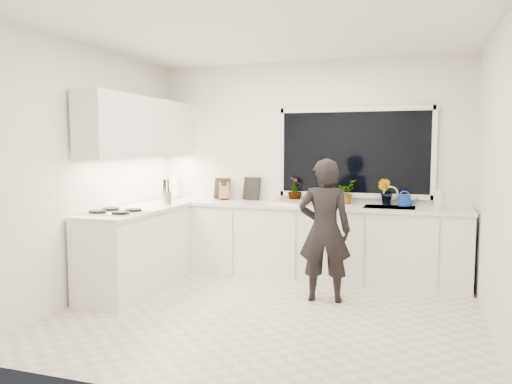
% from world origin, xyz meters
% --- Properties ---
extents(floor, '(4.00, 3.50, 0.02)m').
position_xyz_m(floor, '(0.00, 0.00, -0.01)').
color(floor, beige).
rests_on(floor, ground).
extents(wall_back, '(4.00, 0.02, 2.70)m').
position_xyz_m(wall_back, '(0.00, 1.76, 1.35)').
color(wall_back, white).
rests_on(wall_back, ground).
extents(wall_left, '(0.02, 3.50, 2.70)m').
position_xyz_m(wall_left, '(-2.01, 0.00, 1.35)').
color(wall_left, white).
rests_on(wall_left, ground).
extents(wall_right, '(0.02, 3.50, 2.70)m').
position_xyz_m(wall_right, '(2.01, 0.00, 1.35)').
color(wall_right, white).
rests_on(wall_right, ground).
extents(ceiling, '(4.00, 3.50, 0.02)m').
position_xyz_m(ceiling, '(0.00, 0.00, 2.71)').
color(ceiling, white).
rests_on(ceiling, wall_back).
extents(window, '(1.80, 0.02, 1.00)m').
position_xyz_m(window, '(0.60, 1.73, 1.55)').
color(window, black).
rests_on(window, wall_back).
extents(base_cabinets_back, '(3.92, 0.58, 0.88)m').
position_xyz_m(base_cabinets_back, '(0.00, 1.45, 0.44)').
color(base_cabinets_back, white).
rests_on(base_cabinets_back, floor).
extents(base_cabinets_left, '(0.58, 1.60, 0.88)m').
position_xyz_m(base_cabinets_left, '(-1.67, 0.35, 0.44)').
color(base_cabinets_left, white).
rests_on(base_cabinets_left, floor).
extents(countertop_back, '(3.94, 0.62, 0.04)m').
position_xyz_m(countertop_back, '(0.00, 1.44, 0.90)').
color(countertop_back, silver).
rests_on(countertop_back, base_cabinets_back).
extents(countertop_left, '(0.62, 1.60, 0.04)m').
position_xyz_m(countertop_left, '(-1.67, 0.35, 0.90)').
color(countertop_left, silver).
rests_on(countertop_left, base_cabinets_left).
extents(upper_cabinets, '(0.34, 2.10, 0.70)m').
position_xyz_m(upper_cabinets, '(-1.79, 0.70, 1.85)').
color(upper_cabinets, white).
rests_on(upper_cabinets, wall_left).
extents(sink, '(0.58, 0.42, 0.14)m').
position_xyz_m(sink, '(1.05, 1.45, 0.87)').
color(sink, silver).
rests_on(sink, countertop_back).
extents(faucet, '(0.03, 0.03, 0.22)m').
position_xyz_m(faucet, '(1.05, 1.65, 1.03)').
color(faucet, silver).
rests_on(faucet, countertop_back).
extents(stovetop, '(0.56, 0.48, 0.03)m').
position_xyz_m(stovetop, '(-1.69, -0.00, 0.94)').
color(stovetop, black).
rests_on(stovetop, countertop_left).
extents(person, '(0.59, 0.43, 1.50)m').
position_xyz_m(person, '(0.45, 0.59, 0.75)').
color(person, black).
rests_on(person, floor).
extents(pizza_tray, '(0.59, 0.52, 0.03)m').
position_xyz_m(pizza_tray, '(-0.11, 1.42, 0.94)').
color(pizza_tray, silver).
rests_on(pizza_tray, countertop_back).
extents(pizza, '(0.53, 0.47, 0.01)m').
position_xyz_m(pizza, '(-0.11, 1.42, 0.95)').
color(pizza, '#CF431B').
rests_on(pizza, pizza_tray).
extents(watering_can, '(0.14, 0.14, 0.13)m').
position_xyz_m(watering_can, '(1.21, 1.61, 0.98)').
color(watering_can, '#123DB0').
rests_on(watering_can, countertop_back).
extents(paper_towel_roll, '(0.11, 0.11, 0.26)m').
position_xyz_m(paper_towel_roll, '(-1.78, 1.55, 1.05)').
color(paper_towel_roll, white).
rests_on(paper_towel_roll, countertop_back).
extents(knife_block, '(0.15, 0.14, 0.22)m').
position_xyz_m(knife_block, '(-1.08, 1.59, 1.03)').
color(knife_block, '#946945').
rests_on(knife_block, countertop_back).
extents(utensil_crock, '(0.15, 0.15, 0.16)m').
position_xyz_m(utensil_crock, '(-1.52, 0.80, 1.00)').
color(utensil_crock, silver).
rests_on(utensil_crock, countertop_left).
extents(picture_frame_large, '(0.22, 0.04, 0.28)m').
position_xyz_m(picture_frame_large, '(-1.16, 1.69, 1.06)').
color(picture_frame_large, black).
rests_on(picture_frame_large, countertop_back).
extents(picture_frame_small, '(0.25, 0.08, 0.30)m').
position_xyz_m(picture_frame_small, '(-0.73, 1.69, 1.07)').
color(picture_frame_small, black).
rests_on(picture_frame_small, countertop_back).
extents(herb_plants, '(1.34, 0.33, 0.32)m').
position_xyz_m(herb_plants, '(0.41, 1.61, 1.07)').
color(herb_plants, '#26662D').
rests_on(herb_plants, countertop_back).
extents(soap_bottles, '(0.13, 0.13, 0.29)m').
position_xyz_m(soap_bottles, '(1.59, 1.30, 1.05)').
color(soap_bottles, '#D8BF66').
rests_on(soap_bottles, countertop_back).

